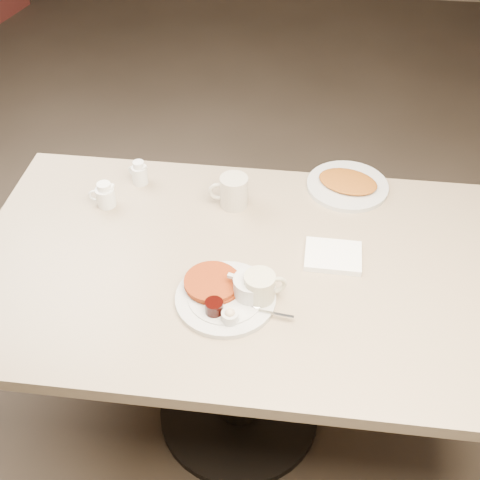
# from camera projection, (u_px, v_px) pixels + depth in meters

# --- Properties ---
(room) EXTENTS (7.04, 8.04, 2.84)m
(room) POSITION_uv_depth(u_px,v_px,m) (239.00, 38.00, 1.27)
(room) COLOR #4C3F33
(room) RESTS_ON ground
(diner_table) EXTENTS (1.50, 0.90, 0.75)m
(diner_table) POSITION_uv_depth(u_px,v_px,m) (239.00, 305.00, 1.83)
(diner_table) COLOR tan
(diner_table) RESTS_ON ground
(main_plate) EXTENTS (0.34, 0.32, 0.07)m
(main_plate) POSITION_uv_depth(u_px,v_px,m) (229.00, 293.00, 1.60)
(main_plate) COLOR beige
(main_plate) RESTS_ON diner_table
(coffee_mug_near) EXTENTS (0.12, 0.11, 0.09)m
(coffee_mug_near) POSITION_uv_depth(u_px,v_px,m) (261.00, 288.00, 1.58)
(coffee_mug_near) COLOR beige
(coffee_mug_near) RESTS_ON diner_table
(napkin) EXTENTS (0.16, 0.13, 0.02)m
(napkin) POSITION_uv_depth(u_px,v_px,m) (333.00, 256.00, 1.72)
(napkin) COLOR white
(napkin) RESTS_ON diner_table
(coffee_mug_far) EXTENTS (0.13, 0.09, 0.10)m
(coffee_mug_far) POSITION_uv_depth(u_px,v_px,m) (233.00, 192.00, 1.87)
(coffee_mug_far) COLOR beige
(coffee_mug_far) RESTS_ON diner_table
(creamer_left) EXTENTS (0.09, 0.07, 0.08)m
(creamer_left) POSITION_uv_depth(u_px,v_px,m) (105.00, 195.00, 1.88)
(creamer_left) COLOR white
(creamer_left) RESTS_ON diner_table
(creamer_right) EXTENTS (0.07, 0.05, 0.08)m
(creamer_right) POSITION_uv_depth(u_px,v_px,m) (139.00, 173.00, 1.96)
(creamer_right) COLOR white
(creamer_right) RESTS_ON diner_table
(hash_plate) EXTENTS (0.32, 0.32, 0.04)m
(hash_plate) POSITION_uv_depth(u_px,v_px,m) (348.00, 184.00, 1.96)
(hash_plate) COLOR #BCBBB8
(hash_plate) RESTS_ON diner_table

